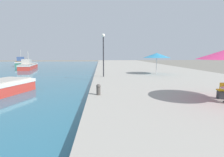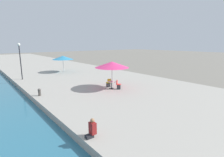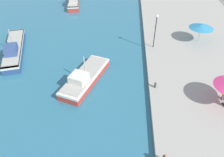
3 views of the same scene
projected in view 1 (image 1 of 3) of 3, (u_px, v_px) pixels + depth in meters
name	position (u px, v px, depth m)	size (l,w,h in m)	color
quay_promenade	(143.00, 70.00, 30.08)	(16.00, 90.00, 0.52)	#A39E93
fishing_boat_far	(28.00, 66.00, 34.89)	(3.85, 9.70, 3.45)	red
fishing_boat_distant	(21.00, 63.00, 43.85)	(5.60, 9.93, 4.08)	#33705B
cafe_umbrella_white	(157.00, 55.00, 21.14)	(3.28, 3.28, 2.57)	#B7B7B7
cafe_chair_left	(222.00, 93.00, 9.38)	(0.48, 0.50, 0.91)	#2D2D33
mooring_bollard	(98.00, 89.00, 10.32)	(0.26, 0.26, 0.65)	#4C4742
lamppost	(103.00, 48.00, 18.49)	(0.36, 0.36, 4.56)	#232328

